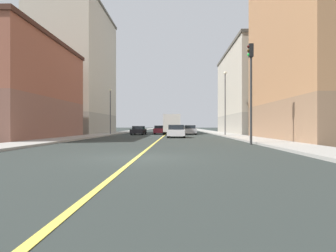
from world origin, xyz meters
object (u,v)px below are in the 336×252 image
Objects in this scene: traffic_light_left_near at (251,80)px; street_lamp_right_near at (110,106)px; building_left_mid at (256,92)px; car_green at (163,129)px; street_lamp_left_near at (225,97)px; car_teal at (164,128)px; car_white at (176,131)px; building_right_corner at (9,89)px; building_right_midblock at (76,72)px; box_truck at (172,124)px; car_orange at (185,129)px; car_black at (139,131)px; building_left_near at (326,2)px; car_silver at (190,130)px; car_maroon at (160,130)px.

traffic_light_left_near is 25.13m from street_lamp_right_near.
car_green is at bearing 158.79° from building_left_mid.
car_teal is (-9.26, 36.01, -4.23)m from street_lamp_left_near.
traffic_light_left_near is 1.66× the size of car_white.
building_right_midblock is (0.00, 19.06, 5.25)m from building_right_corner.
street_lamp_right_near is at bearing -42.14° from building_right_midblock.
building_left_mid reaches higher than building_right_corner.
building_right_corner is 21.48m from box_truck.
car_white is 1.00× the size of car_orange.
car_black is (-10.50, 21.37, -3.78)m from traffic_light_left_near.
building_right_corner is at bearing -159.49° from street_lamp_left_near.
building_right_midblock is 3.17× the size of street_lamp_right_near.
building_left_near reaches higher than building_right_midblock.
building_left_near is at bearing -39.60° from car_black.
car_black is (-18.62, -7.12, -6.29)m from building_left_mid.
car_silver is at bearing -67.98° from car_green.
car_maroon is (2.87, 3.07, 0.04)m from car_black.
car_maroon is at bearing -10.65° from building_right_midblock.
building_right_midblock is at bearing -151.37° from car_green.
car_green is 13.54m from car_black.
street_lamp_right_near reaches higher than box_truck.
car_orange is at bearing 46.13° from building_right_midblock.
car_white is at bearing -42.88° from street_lamp_right_near.
street_lamp_left_near is 1.24× the size of street_lamp_right_near.
building_right_corner is (-29.63, -20.50, -1.98)m from building_left_mid.
building_right_midblock is at bearing 144.56° from building_left_near.
car_orange is (18.33, 19.07, -9.56)m from building_right_midblock.
traffic_light_left_near reaches higher than car_maroon.
building_right_midblock is 4.44× the size of car_maroon.
building_left_near reaches higher than box_truck.
street_lamp_left_near is at bearing 124.25° from building_left_near.
traffic_light_left_near is 1.50× the size of car_maroon.
car_orange is (-0.09, 22.81, -0.05)m from car_silver.
building_right_corner is at bearing -166.38° from car_white.
building_right_corner is at bearing 176.09° from building_left_near.
building_left_near is at bearing -49.55° from car_maroon.
box_truck reaches higher than car_maroon.
street_lamp_right_near is 13.15m from car_white.
box_truck reaches higher than car_green.
building_right_corner is 0.79× the size of building_right_midblock.
car_black reaches higher than car_orange.
car_teal is at bearing 79.08° from street_lamp_right_near.
building_left_near is 26.79m from car_black.
car_silver is (-11.20, 17.34, -11.51)m from building_left_near.
car_orange is (1.91, 34.15, -0.06)m from car_white.
car_orange is at bearing 86.80° from car_white.
car_maroon is at bearing 137.10° from street_lamp_left_near.
car_white is (-6.09, -4.44, -4.22)m from street_lamp_left_near.
street_lamp_right_near is 15.92m from car_green.
traffic_light_left_near is at bearing -55.08° from street_lamp_right_near.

